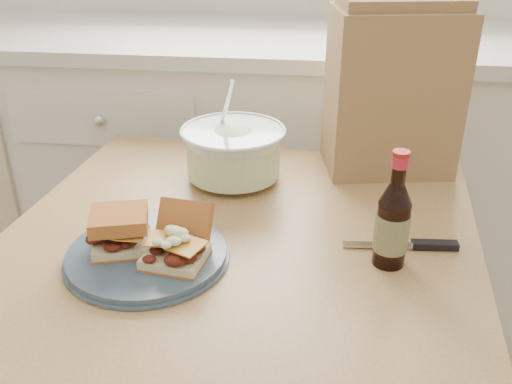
# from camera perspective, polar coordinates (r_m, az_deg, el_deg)

# --- Properties ---
(cabinet_run) EXTENTS (2.50, 0.64, 0.94)m
(cabinet_run) POSITION_cam_1_polar(r_m,az_deg,el_deg) (1.97, 2.57, 2.11)
(cabinet_run) COLOR white
(cabinet_run) RESTS_ON ground
(dining_table) EXTENTS (0.97, 0.97, 0.74)m
(dining_table) POSITION_cam_1_polar(r_m,az_deg,el_deg) (1.13, -1.80, -9.30)
(dining_table) COLOR tan
(dining_table) RESTS_ON ground
(plate) EXTENTS (0.28, 0.28, 0.02)m
(plate) POSITION_cam_1_polar(r_m,az_deg,el_deg) (1.03, -10.83, -6.20)
(plate) COLOR #3B4D60
(plate) RESTS_ON dining_table
(sandwich_left) EXTENTS (0.12, 0.11, 0.07)m
(sandwich_left) POSITION_cam_1_polar(r_m,az_deg,el_deg) (1.02, -13.41, -3.75)
(sandwich_left) COLOR beige
(sandwich_left) RESTS_ON plate
(sandwich_right) EXTENTS (0.11, 0.15, 0.09)m
(sandwich_right) POSITION_cam_1_polar(r_m,az_deg,el_deg) (0.99, -7.80, -4.87)
(sandwich_right) COLOR beige
(sandwich_right) RESTS_ON plate
(coleslaw_bowl) EXTENTS (0.23, 0.23, 0.23)m
(coleslaw_bowl) POSITION_cam_1_polar(r_m,az_deg,el_deg) (1.27, -2.27, 3.73)
(coleslaw_bowl) COLOR silver
(coleslaw_bowl) RESTS_ON dining_table
(beer_bottle) EXTENTS (0.06, 0.06, 0.21)m
(beer_bottle) POSITION_cam_1_polar(r_m,az_deg,el_deg) (0.99, 13.49, -3.05)
(beer_bottle) COLOR black
(beer_bottle) RESTS_ON dining_table
(knife) EXTENTS (0.21, 0.03, 0.01)m
(knife) POSITION_cam_1_polar(r_m,az_deg,el_deg) (1.08, 16.09, -5.12)
(knife) COLOR silver
(knife) RESTS_ON dining_table
(paper_bag) EXTENTS (0.31, 0.23, 0.36)m
(paper_bag) POSITION_cam_1_polar(r_m,az_deg,el_deg) (1.33, 13.49, 9.70)
(paper_bag) COLOR #916B46
(paper_bag) RESTS_ON dining_table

